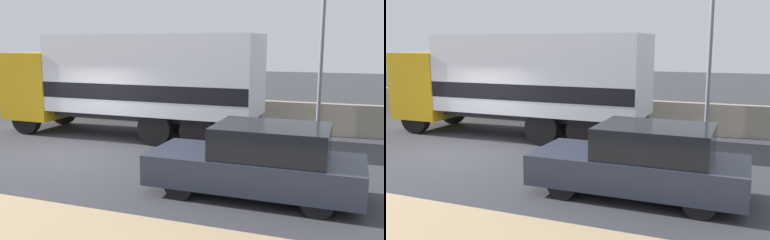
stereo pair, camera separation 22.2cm
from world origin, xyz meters
The scene contains 5 objects.
ground_plane centered at (0.00, 0.00, 0.00)m, with size 80.00×80.00×0.00m, color #38383D.
stone_wall_backdrop centered at (0.00, 5.56, 0.55)m, with size 60.00×0.35×1.10m.
street_lamp centered at (6.45, 5.24, 4.11)m, with size 0.56×0.28×7.11m.
box_truck centered at (0.50, 2.95, 1.93)m, with size 8.99×2.48×3.46m.
car_hatchback centered at (5.78, -1.39, 0.75)m, with size 4.40×1.81×1.52m.
Camera 1 is at (7.50, -9.93, 3.15)m, focal length 40.00 mm.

